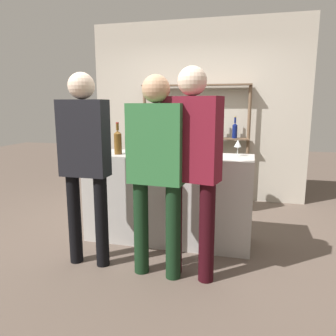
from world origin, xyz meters
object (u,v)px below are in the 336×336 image
(wine_glass, at_px, (238,144))
(ice_bucket, at_px, (142,142))
(counter_bottle_2, at_px, (118,142))
(counter_bottle_1, at_px, (129,142))
(counter_bottle_3, at_px, (151,145))
(customer_right, at_px, (191,159))
(counter_bottle_0, at_px, (155,141))
(server_behind_counter, at_px, (199,151))
(customer_left, at_px, (85,155))
(customer_center, at_px, (156,163))
(counter_bottle_4, at_px, (171,145))

(wine_glass, distance_m, ice_bucket, 1.05)
(counter_bottle_2, height_order, wine_glass, counter_bottle_2)
(counter_bottle_1, distance_m, counter_bottle_3, 0.39)
(counter_bottle_1, distance_m, customer_right, 1.17)
(counter_bottle_0, xyz_separation_m, server_behind_counter, (0.35, 0.85, -0.21))
(customer_right, bearing_deg, counter_bottle_2, 68.87)
(server_behind_counter, bearing_deg, counter_bottle_3, -30.60)
(counter_bottle_0, height_order, counter_bottle_3, counter_bottle_0)
(ice_bucket, relative_size, customer_left, 0.13)
(wine_glass, height_order, ice_bucket, ice_bucket)
(customer_center, bearing_deg, wine_glass, -31.03)
(counter_bottle_0, relative_size, ice_bucket, 1.44)
(customer_right, bearing_deg, server_behind_counter, 20.04)
(counter_bottle_0, relative_size, customer_left, 0.19)
(counter_bottle_4, relative_size, wine_glass, 1.82)
(counter_bottle_0, height_order, customer_center, customer_center)
(ice_bucket, distance_m, customer_center, 0.91)
(counter_bottle_2, distance_m, counter_bottle_3, 0.40)
(wine_glass, relative_size, customer_left, 0.09)
(customer_left, distance_m, customer_right, 0.99)
(wine_glass, bearing_deg, ice_bucket, -176.12)
(customer_left, distance_m, server_behind_counter, 1.81)
(counter_bottle_1, height_order, server_behind_counter, server_behind_counter)
(counter_bottle_0, height_order, counter_bottle_4, counter_bottle_0)
(customer_center, bearing_deg, customer_left, 91.24)
(counter_bottle_4, xyz_separation_m, customer_right, (0.34, -0.70, -0.03))
(counter_bottle_1, bearing_deg, ice_bucket, -6.63)
(counter_bottle_2, xyz_separation_m, ice_bucket, (0.23, 0.14, -0.02))
(customer_left, xyz_separation_m, server_behind_counter, (0.79, 1.62, -0.16))
(customer_right, bearing_deg, customer_center, 111.77)
(counter_bottle_1, xyz_separation_m, customer_left, (-0.12, -0.79, -0.04))
(counter_bottle_0, relative_size, customer_right, 0.19)
(counter_bottle_4, distance_m, wine_glass, 0.70)
(counter_bottle_3, distance_m, server_behind_counter, 1.11)
(wine_glass, relative_size, customer_center, 0.10)
(counter_bottle_4, distance_m, customer_left, 0.95)
(counter_bottle_4, relative_size, server_behind_counter, 0.20)
(counter_bottle_1, height_order, wine_glass, counter_bottle_1)
(counter_bottle_4, height_order, customer_right, customer_right)
(counter_bottle_3, xyz_separation_m, customer_center, (0.24, -0.63, -0.07))
(counter_bottle_0, xyz_separation_m, ice_bucket, (-0.16, 0.01, -0.02))
(counter_bottle_2, xyz_separation_m, customer_right, (0.93, -0.63, -0.05))
(counter_bottle_2, height_order, counter_bottle_4, counter_bottle_2)
(counter_bottle_1, distance_m, customer_center, 1.01)
(customer_right, height_order, customer_center, customer_right)
(counter_bottle_4, xyz_separation_m, customer_center, (0.05, -0.74, -0.07))
(counter_bottle_0, height_order, ice_bucket, counter_bottle_0)
(counter_bottle_3, xyz_separation_m, ice_bucket, (-0.17, 0.19, -0.00))
(customer_center, bearing_deg, counter_bottle_3, 25.88)
(counter_bottle_1, relative_size, counter_bottle_3, 1.02)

